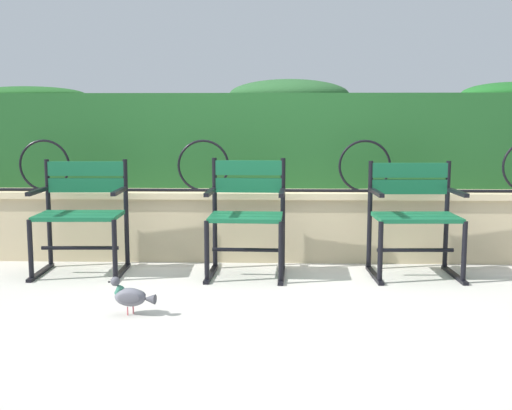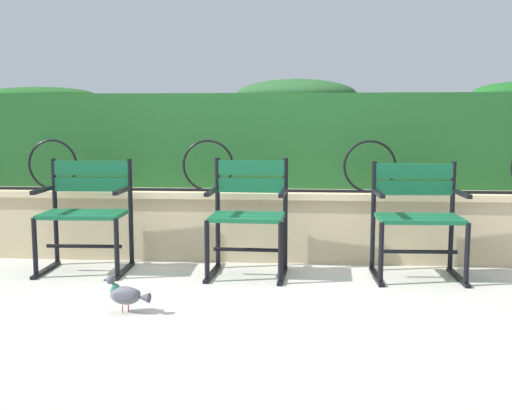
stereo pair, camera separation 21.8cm
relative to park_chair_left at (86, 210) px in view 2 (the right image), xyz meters
name	(u,v)px [view 2 (the right image)]	position (x,y,z in m)	size (l,w,h in m)	color
ground_plane	(255,286)	(1.31, -0.38, -0.46)	(60.00, 60.00, 0.00)	#BCB7AD
stone_wall	(264,224)	(1.31, 0.51, -0.18)	(7.58, 0.41, 0.56)	#C6B289
iron_arch_fence	(218,170)	(0.95, 0.44, 0.27)	(7.04, 0.02, 0.42)	black
hedge_row	(271,136)	(1.34, 1.03, 0.54)	(7.43, 0.69, 0.93)	#1E5123
park_chair_left	(86,210)	(0.00, 0.00, 0.00)	(0.66, 0.54, 0.84)	#145B38
park_chair_centre	(248,213)	(1.24, -0.03, 0.00)	(0.58, 0.54, 0.85)	#145B38
park_chair_right	(417,214)	(2.47, 0.00, 0.00)	(0.64, 0.54, 0.83)	#145B38
pigeon_near_chairs	(126,294)	(0.60, -1.05, -0.35)	(0.29, 0.13, 0.22)	#5B5B66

